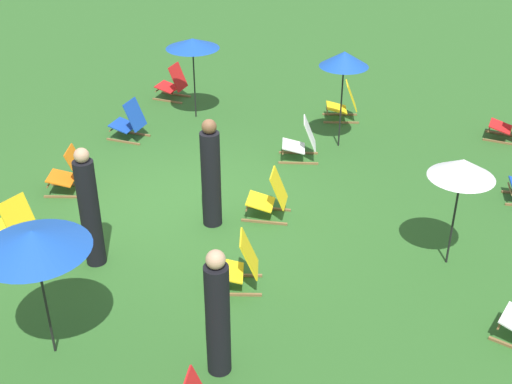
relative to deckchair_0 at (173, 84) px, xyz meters
The scene contains 17 objects.
ground_plane 5.01m from the deckchair_0, 25.34° to the left, with size 40.00×40.00×0.00m, color #2D6026.
deckchair_0 is the anchor object (origin of this frame).
deckchair_1 6.28m from the deckchair_0, ahead, with size 0.68×0.87×0.83m.
deckchair_3 4.18m from the deckchair_0, 58.44° to the left, with size 0.64×0.85×0.83m.
deckchair_4 7.39m from the deckchair_0, 88.81° to the left, with size 0.57×0.82×0.83m.
deckchair_5 2.28m from the deckchair_0, ahead, with size 0.52×0.79×0.83m.
deckchair_6 5.64m from the deckchair_0, 38.84° to the left, with size 0.56×0.81×0.83m.
deckchair_7 4.00m from the deckchair_0, 89.08° to the left, with size 0.65×0.85×0.83m.
deckchair_8 4.58m from the deckchair_0, ahead, with size 0.66×0.86×0.83m.
deckchair_10 7.27m from the deckchair_0, 29.83° to the left, with size 0.66×0.86×0.83m.
umbrella_0 1.76m from the deckchair_0, 46.28° to the left, with size 1.13×1.13×1.75m.
umbrella_1 8.15m from the deckchair_0, 52.63° to the left, with size 0.93×0.93×1.71m.
umbrella_2 4.61m from the deckchair_0, 71.31° to the left, with size 0.94×0.94×1.95m.
umbrella_3 8.50m from the deckchair_0, 12.52° to the left, with size 1.29×1.29×1.78m.
person_0 5.58m from the deckchair_0, 29.11° to the left, with size 0.43×0.43×1.83m.
person_1 8.83m from the deckchair_0, 26.14° to the left, with size 0.39×0.39×1.72m.
person_2 6.53m from the deckchair_0, 12.49° to the left, with size 0.29×0.29×1.88m.
Camera 1 is at (8.92, 3.83, 5.82)m, focal length 46.65 mm.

